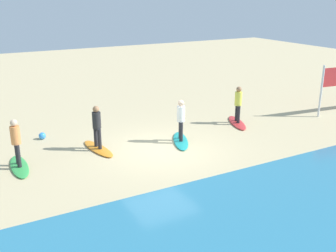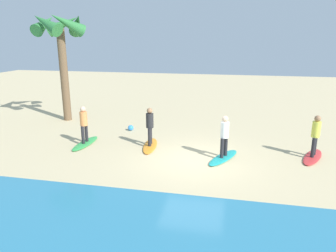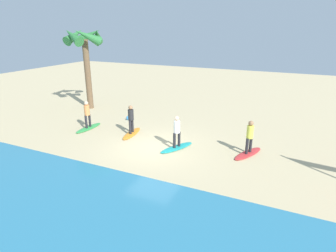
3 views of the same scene
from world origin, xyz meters
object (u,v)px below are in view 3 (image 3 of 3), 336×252
object	(u,v)px
surfer_orange	(131,117)
palm_tree	(85,43)
surfboard_teal	(177,148)
surfer_teal	(177,129)
surfboard_orange	(132,133)
surfboard_green	(89,128)
beach_ball	(128,118)
surfer_red	(250,135)
surfboard_red	(248,154)
surfer_green	(87,112)

from	to	relation	value
surfer_orange	palm_tree	xyz separation A→B (m)	(5.88, -3.53, 3.77)
surfboard_teal	palm_tree	world-z (taller)	palm_tree
surfer_teal	surfboard_orange	xyz separation A→B (m)	(3.19, -0.77, -0.99)
surfer_teal	surfboard_green	world-z (taller)	surfer_teal
surfboard_green	beach_ball	size ratio (longest dim) A/B	7.40
surfer_red	surfboard_teal	bearing A→B (deg)	13.06
surfboard_green	surfboard_red	bearing A→B (deg)	93.53
surfboard_green	surfer_green	world-z (taller)	surfer_green
surfboard_red	surfer_orange	bearing A→B (deg)	-67.34
beach_ball	surfboard_green	bearing A→B (deg)	62.42
palm_tree	surfboard_teal	bearing A→B (deg)	154.61
surfboard_red	surfboard_orange	xyz separation A→B (m)	(6.64, 0.03, 0.00)
surfboard_orange	palm_tree	bearing A→B (deg)	-128.79
surfer_red	surfer_orange	xyz separation A→B (m)	(6.64, 0.03, 0.00)
surfboard_orange	beach_ball	xyz separation A→B (m)	(1.62, -2.20, 0.10)
palm_tree	beach_ball	bearing A→B (deg)	162.60
surfer_red	surfer_teal	size ratio (longest dim) A/B	1.00
surfboard_red	palm_tree	distance (m)	13.84
surfer_teal	palm_tree	bearing A→B (deg)	-25.39
surfer_orange	surfboard_orange	bearing A→B (deg)	-90.00
surfboard_orange	surfboard_green	world-z (taller)	same
surfboard_red	palm_tree	size ratio (longest dim) A/B	0.35
surfer_orange	palm_tree	size ratio (longest dim) A/B	0.27
surfboard_red	surfer_green	size ratio (longest dim) A/B	1.28
surfer_orange	beach_ball	world-z (taller)	surfer_orange
surfboard_green	surfer_teal	bearing A→B (deg)	87.09
surfboard_red	surfboard_green	xyz separation A→B (m)	(9.56, 0.32, 0.00)
surfboard_orange	palm_tree	distance (m)	8.35
surfer_orange	surfboard_green	world-z (taller)	surfer_orange
surfboard_red	surfboard_teal	world-z (taller)	same
surfboard_red	surfer_red	size ratio (longest dim) A/B	1.28
surfer_green	surfer_teal	bearing A→B (deg)	175.45
surfer_red	beach_ball	xyz separation A→B (m)	(8.26, -2.17, -0.89)
palm_tree	beach_ball	world-z (taller)	palm_tree
palm_tree	surfer_red	bearing A→B (deg)	164.37
surfboard_teal	surfboard_green	size ratio (longest dim) A/B	1.00
surfer_red	palm_tree	size ratio (longest dim) A/B	0.27
surfer_green	surfer_orange	bearing A→B (deg)	-174.41
surfer_red	surfboard_orange	xyz separation A→B (m)	(6.64, 0.03, -0.99)
surfboard_red	surfboard_orange	distance (m)	6.64
surfboard_teal	palm_tree	xyz separation A→B (m)	(9.06, -4.30, 4.76)
surfboard_orange	beach_ball	world-z (taller)	beach_ball
surfboard_green	beach_ball	world-z (taller)	beach_ball
surfboard_green	beach_ball	bearing A→B (deg)	154.05
surfer_orange	surfer_green	xyz separation A→B (m)	(2.92, 0.29, 0.00)
surfer_orange	surfer_green	distance (m)	2.93
surfboard_teal	surfer_orange	xyz separation A→B (m)	(3.19, -0.77, 0.99)
surfer_teal	beach_ball	distance (m)	5.72
surfboard_orange	beach_ball	bearing A→B (deg)	-151.38
surfboard_teal	beach_ball	distance (m)	5.65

